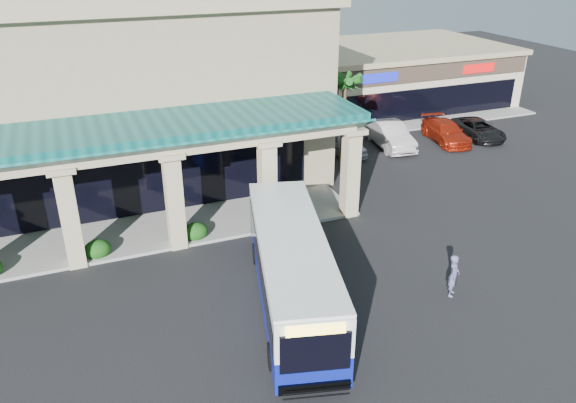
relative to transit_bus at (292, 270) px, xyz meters
name	(u,v)px	position (x,y,z in m)	size (l,w,h in m)	color
ground	(277,291)	(-0.23, 1.00, -1.53)	(110.00, 110.00, 0.00)	black
main_building	(42,86)	(-8.23, 17.00, 4.14)	(30.80, 14.80, 11.35)	tan
arcade	(54,195)	(-8.23, 7.80, 1.32)	(30.00, 6.20, 5.70)	#0C4A4B
strip_mall	(373,75)	(17.77, 25.00, 0.92)	(22.50, 12.50, 4.90)	beige
palm_0	(343,119)	(8.27, 12.00, 1.77)	(2.40, 2.40, 6.60)	#124211
palm_1	(336,111)	(9.27, 15.00, 1.37)	(2.40, 2.40, 5.80)	#124211
broadleaf_tree	(280,102)	(7.27, 20.00, 0.87)	(2.60, 2.60, 4.81)	#14420F
transit_bus	(292,270)	(0.00, 0.00, 0.00)	(2.56, 10.98, 3.07)	#0D1BA1
pedestrian	(454,275)	(6.28, -1.88, -0.62)	(0.66, 0.44, 1.82)	slate
car_silver	(342,143)	(9.65, 14.65, -0.78)	(1.77, 4.41, 1.50)	#A6A5B7
car_white	(390,135)	(13.30, 14.52, -0.67)	(1.84, 5.27, 1.74)	silver
car_red	(446,132)	(17.57, 14.03, -0.81)	(2.04, 5.02, 1.46)	#9D200D
car_gray	(478,129)	(20.26, 13.85, -0.87)	(2.20, 4.78, 1.33)	black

